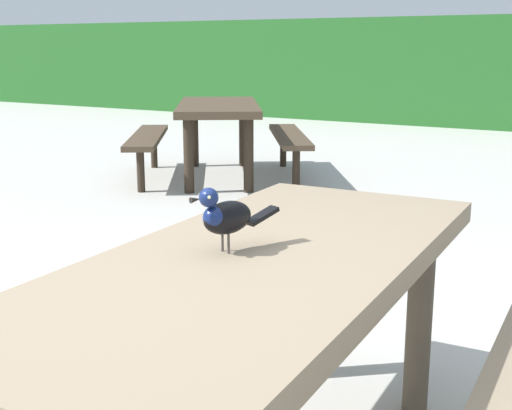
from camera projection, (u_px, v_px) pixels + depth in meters
picnic_table_foreground at (260, 318)px, 1.88m from camera, size 1.76×1.83×0.74m
bird_grackle at (224, 215)px, 1.82m from camera, size 0.14×0.28×0.18m
picnic_table_mid_right at (218, 122)px, 6.73m from camera, size 2.34×2.35×0.74m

